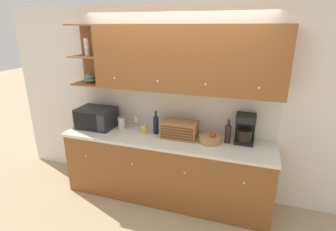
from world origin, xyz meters
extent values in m
plane|color=tan|center=(0.00, 0.00, 0.00)|extent=(24.00, 24.00, 0.00)
cube|color=white|center=(0.00, 0.03, 1.30)|extent=(5.21, 0.06, 2.60)
cube|color=brown|center=(0.00, -0.32, 0.44)|extent=(2.81, 0.63, 0.88)
cube|color=silver|center=(0.00, -0.33, 0.90)|extent=(2.83, 0.66, 0.04)
sphere|color=white|center=(-1.05, -0.64, 0.63)|extent=(0.03, 0.03, 0.03)
sphere|color=white|center=(-0.35, -0.64, 0.63)|extent=(0.03, 0.03, 0.03)
sphere|color=white|center=(0.35, -0.64, 0.63)|extent=(0.03, 0.03, 0.03)
sphere|color=white|center=(1.05, -0.64, 0.63)|extent=(0.03, 0.03, 0.03)
cube|color=silver|center=(0.00, -0.01, 1.23)|extent=(2.81, 0.01, 0.62)
cube|color=brown|center=(0.21, -0.18, 1.94)|extent=(2.39, 0.36, 0.81)
cube|color=brown|center=(-1.19, -0.01, 1.94)|extent=(0.42, 0.02, 0.81)
cube|color=brown|center=(-1.19, -0.18, 1.54)|extent=(0.42, 0.36, 0.02)
cube|color=brown|center=(-1.19, -0.18, 1.93)|extent=(0.42, 0.36, 0.02)
cube|color=brown|center=(-1.19, -0.18, 2.34)|extent=(0.42, 0.36, 0.02)
sphere|color=white|center=(-0.68, -0.36, 1.68)|extent=(0.03, 0.03, 0.03)
sphere|color=white|center=(-0.09, -0.36, 1.68)|extent=(0.03, 0.03, 0.03)
sphere|color=white|center=(0.51, -0.36, 1.68)|extent=(0.03, 0.03, 0.03)
sphere|color=white|center=(1.10, -0.36, 1.68)|extent=(0.03, 0.03, 0.03)
ellipsoid|color=slate|center=(-1.19, -0.18, 1.59)|extent=(0.18, 0.18, 0.08)
ellipsoid|color=slate|center=(-1.19, -0.18, 1.64)|extent=(0.18, 0.18, 0.08)
cylinder|color=silver|center=(-1.19, -0.18, 1.97)|extent=(0.07, 0.07, 0.07)
cylinder|color=silver|center=(-1.19, -0.18, 2.05)|extent=(0.07, 0.07, 0.08)
cylinder|color=silver|center=(-1.19, -0.18, 2.13)|extent=(0.07, 0.07, 0.08)
cube|color=black|center=(-1.08, -0.27, 1.06)|extent=(0.52, 0.39, 0.29)
cube|color=black|center=(-1.14, -0.47, 1.06)|extent=(0.36, 0.01, 0.23)
cube|color=#2D2D33|center=(-0.89, -0.47, 1.06)|extent=(0.11, 0.01, 0.23)
cylinder|color=silver|center=(-0.71, -0.22, 1.00)|extent=(0.10, 0.10, 0.16)
cylinder|color=gray|center=(-0.71, -0.22, 1.09)|extent=(0.11, 0.11, 0.01)
cylinder|color=silver|center=(-0.53, -0.10, 0.92)|extent=(0.06, 0.06, 0.01)
cylinder|color=silver|center=(-0.53, -0.10, 0.96)|extent=(0.01, 0.01, 0.07)
ellipsoid|color=silver|center=(-0.53, -0.10, 1.04)|extent=(0.06, 0.06, 0.10)
cylinder|color=gold|center=(-0.34, -0.27, 0.97)|extent=(0.08, 0.08, 0.11)
torus|color=gold|center=(-0.29, -0.27, 0.97)|extent=(0.01, 0.07, 0.07)
cylinder|color=black|center=(-0.17, -0.23, 1.03)|extent=(0.07, 0.07, 0.22)
sphere|color=black|center=(-0.17, -0.23, 1.14)|extent=(0.07, 0.07, 0.07)
cylinder|color=black|center=(-0.17, -0.23, 1.20)|extent=(0.03, 0.03, 0.08)
cube|color=#996033|center=(0.17, -0.26, 1.03)|extent=(0.47, 0.25, 0.23)
cube|color=#54351C|center=(0.17, -0.39, 0.96)|extent=(0.43, 0.01, 0.02)
cube|color=#54351C|center=(0.17, -0.39, 0.99)|extent=(0.43, 0.01, 0.02)
cube|color=#54351C|center=(0.17, -0.39, 1.03)|extent=(0.43, 0.01, 0.02)
cube|color=#54351C|center=(0.17, -0.39, 1.07)|extent=(0.43, 0.01, 0.02)
cube|color=#54351C|center=(0.17, -0.39, 1.10)|extent=(0.43, 0.01, 0.02)
cylinder|color=#A87F4C|center=(0.58, -0.29, 0.96)|extent=(0.28, 0.28, 0.09)
sphere|color=red|center=(0.62, -0.31, 1.03)|extent=(0.08, 0.08, 0.08)
cylinder|color=black|center=(0.80, -0.23, 1.02)|extent=(0.08, 0.08, 0.22)
sphere|color=black|center=(0.80, -0.23, 1.13)|extent=(0.08, 0.08, 0.08)
cylinder|color=black|center=(0.80, -0.23, 1.19)|extent=(0.03, 0.03, 0.07)
cube|color=black|center=(1.00, -0.15, 0.93)|extent=(0.24, 0.25, 0.03)
cylinder|color=black|center=(1.00, -0.17, 1.02)|extent=(0.18, 0.18, 0.15)
cube|color=black|center=(1.00, -0.05, 1.10)|extent=(0.24, 0.06, 0.37)
cube|color=black|center=(1.00, -0.15, 1.25)|extent=(0.24, 0.25, 0.08)
camera|label=1|loc=(1.04, -3.35, 2.33)|focal=28.00mm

